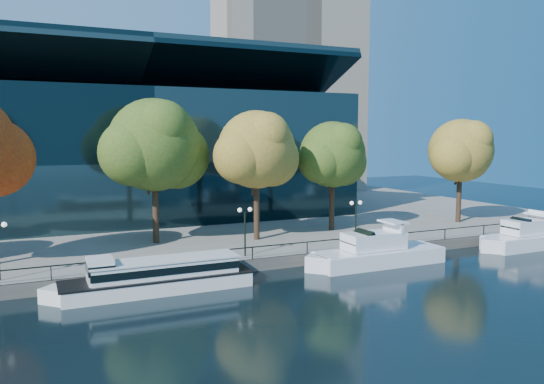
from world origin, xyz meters
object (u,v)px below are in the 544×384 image
lamp_1 (245,220)px  tour_boat (154,275)px  tree_5 (462,152)px  cruiser_near (374,252)px  tree_2 (156,147)px  cruiser_far (526,237)px  tree_4 (334,156)px  lamp_2 (356,212)px  tree_3 (258,151)px

lamp_1 → tour_boat: bearing=-156.1°
tree_5 → cruiser_near: bearing=-152.5°
tree_2 → tree_5: size_ratio=1.13×
cruiser_far → tree_2: tree_2 is taller
cruiser_far → tree_4: tree_4 is taller
lamp_2 → tour_boat: bearing=-169.1°
tour_boat → tree_3: tree_3 is taller
tour_boat → cruiser_far: size_ratio=1.31×
tree_3 → lamp_2: tree_3 is taller
tour_boat → tree_4: bearing=27.9°
cruiser_near → tree_5: (18.67, 9.73, 7.88)m
tree_3 → lamp_1: bearing=-121.9°
tree_4 → lamp_2: tree_4 is taller
tree_3 → tree_5: bearing=-0.2°
cruiser_near → tree_2: (-15.52, 12.15, 8.71)m
tour_boat → lamp_1: lamp_1 is taller
tree_2 → lamp_1: bearing=-57.2°
cruiser_near → tree_3: tree_3 is taller
tree_2 → tree_4: bearing=-2.3°
tree_2 → tree_3: bearing=-14.5°
tree_2 → tree_4: size_ratio=1.17×
tree_4 → lamp_1: size_ratio=2.82×
tree_2 → cruiser_near: bearing=-38.1°
cruiser_far → lamp_1: 28.02m
tree_3 → tree_4: 9.41m
tour_boat → tree_5: (37.13, 9.59, 7.86)m
cruiser_near → tree_5: tree_5 is taller
cruiser_near → cruiser_far: 17.40m
tour_boat → tree_3: size_ratio=1.18×
cruiser_near → tree_4: tree_4 is taller
tree_4 → lamp_1: (-12.97, -7.60, -4.79)m
tour_boat → cruiser_far: bearing=-0.9°
cruiser_near → tree_4: size_ratio=1.12×
tour_boat → tree_3: bearing=38.8°
cruiser_far → lamp_2: size_ratio=2.73×
tree_2 → tree_3: size_ratio=1.08×
tree_5 → lamp_2: size_ratio=2.92×
tree_4 → lamp_2: 9.25m
tree_2 → lamp_1: (5.37, -8.33, -5.87)m
tree_3 → tree_4: tree_3 is taller
lamp_2 → lamp_1: bearing=180.0°
tour_boat → lamp_1: 9.52m
tree_3 → lamp_1: 8.90m
tree_2 → tree_5: tree_2 is taller
cruiser_far → lamp_2: (-16.76, 4.25, 2.84)m
cruiser_far → lamp_2: 17.53m
tree_4 → tree_5: bearing=-6.1°
tree_4 → cruiser_near: bearing=-103.9°
tree_4 → lamp_1: 15.78m
cruiser_near → tree_4: 14.02m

